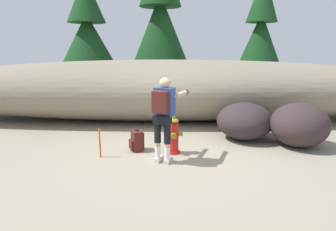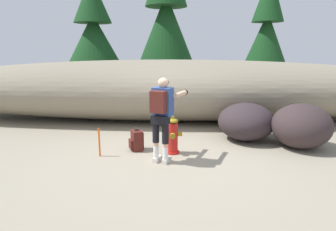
# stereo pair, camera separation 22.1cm
# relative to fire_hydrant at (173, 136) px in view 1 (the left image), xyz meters

# --- Properties ---
(ground_plane) EXTENTS (56.00, 56.00, 0.04)m
(ground_plane) POSITION_rel_fire_hydrant_xyz_m (-0.09, -0.16, -0.39)
(ground_plane) COLOR gray
(dirt_embankment) EXTENTS (17.65, 3.20, 1.87)m
(dirt_embankment) POSITION_rel_fire_hydrant_xyz_m (-0.09, 3.24, 0.56)
(dirt_embankment) COLOR gray
(dirt_embankment) RESTS_ON ground_plane
(fire_hydrant) EXTENTS (0.39, 0.34, 0.80)m
(fire_hydrant) POSITION_rel_fire_hydrant_xyz_m (0.00, 0.00, 0.00)
(fire_hydrant) COLOR red
(fire_hydrant) RESTS_ON ground_plane
(utility_worker) EXTENTS (0.73, 1.04, 1.64)m
(utility_worker) POSITION_rel_fire_hydrant_xyz_m (-0.19, -0.48, 0.67)
(utility_worker) COLOR beige
(utility_worker) RESTS_ON ground_plane
(spare_backpack) EXTENTS (0.35, 0.35, 0.47)m
(spare_backpack) POSITION_rel_fire_hydrant_xyz_m (-0.79, 0.16, -0.15)
(spare_backpack) COLOR #511E19
(spare_backpack) RESTS_ON ground_plane
(boulder_large) EXTENTS (1.74, 1.82, 0.90)m
(boulder_large) POSITION_rel_fire_hydrant_xyz_m (1.76, 1.07, 0.08)
(boulder_large) COLOR #302629
(boulder_large) RESTS_ON ground_plane
(boulder_mid) EXTENTS (1.77, 1.77, 1.00)m
(boulder_mid) POSITION_rel_fire_hydrant_xyz_m (2.84, 0.47, 0.13)
(boulder_mid) COLOR #36292B
(boulder_mid) RESTS_ON ground_plane
(pine_tree_far_left) EXTENTS (2.48, 2.48, 5.22)m
(pine_tree_far_left) POSITION_rel_fire_hydrant_xyz_m (-3.57, 7.07, 2.60)
(pine_tree_far_left) COLOR #47331E
(pine_tree_far_left) RESTS_ON ground_plane
(pine_tree_left) EXTENTS (2.96, 2.96, 7.08)m
(pine_tree_left) POSITION_rel_fire_hydrant_xyz_m (-0.47, 8.09, 3.21)
(pine_tree_left) COLOR #47331E
(pine_tree_left) RESTS_ON ground_plane
(pine_tree_center) EXTENTS (1.87, 1.87, 5.16)m
(pine_tree_center) POSITION_rel_fire_hydrant_xyz_m (3.56, 6.12, 2.53)
(pine_tree_center) COLOR #47331E
(pine_tree_center) RESTS_ON ground_plane
(survey_stake) EXTENTS (0.04, 0.04, 0.60)m
(survey_stake) POSITION_rel_fire_hydrant_xyz_m (-1.50, -0.24, -0.07)
(survey_stake) COLOR #E55914
(survey_stake) RESTS_ON ground_plane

